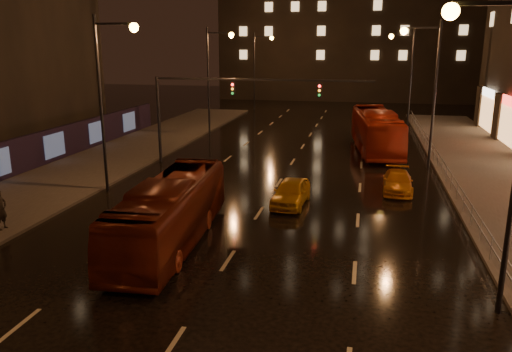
% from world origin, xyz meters
% --- Properties ---
extents(ground, '(140.00, 140.00, 0.00)m').
position_xyz_m(ground, '(0.00, 20.00, 0.00)').
color(ground, black).
rests_on(ground, ground).
extents(sidewalk_left, '(7.00, 70.00, 0.15)m').
position_xyz_m(sidewalk_left, '(-13.50, 15.00, 0.07)').
color(sidewalk_left, '#38332D').
rests_on(sidewalk_left, ground).
extents(traffic_signal, '(15.31, 0.32, 6.20)m').
position_xyz_m(traffic_signal, '(-5.06, 20.00, 4.74)').
color(traffic_signal, black).
rests_on(traffic_signal, ground).
extents(streetlight_right, '(2.64, 0.50, 10.00)m').
position_xyz_m(streetlight_right, '(8.92, 2.00, 6.43)').
color(streetlight_right, black).
rests_on(streetlight_right, ground).
extents(railing_right, '(0.05, 56.00, 1.00)m').
position_xyz_m(railing_right, '(10.20, 18.00, 0.90)').
color(railing_right, '#99999E').
rests_on(railing_right, sidewalk_right).
extents(bus_red, '(3.06, 10.49, 2.89)m').
position_xyz_m(bus_red, '(-2.86, 5.22, 1.44)').
color(bus_red, '#56180C').
rests_on(bus_red, ground).
extents(bus_curb, '(4.22, 12.26, 3.35)m').
position_xyz_m(bus_curb, '(6.00, 27.34, 1.67)').
color(bus_curb, maroon).
rests_on(bus_curb, ground).
extents(taxi_near, '(1.91, 4.21, 1.40)m').
position_xyz_m(taxi_near, '(1.39, 11.75, 0.70)').
color(taxi_near, '#BA7E11').
rests_on(taxi_near, ground).
extents(taxi_far, '(1.75, 4.10, 1.18)m').
position_xyz_m(taxi_far, '(7.16, 15.64, 0.59)').
color(taxi_far, '#C36E12').
rests_on(taxi_far, ground).
extents(pedestrian_a, '(0.48, 0.70, 1.87)m').
position_xyz_m(pedestrian_a, '(-11.00, 4.84, 1.08)').
color(pedestrian_a, black).
rests_on(pedestrian_a, sidewalk_left).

